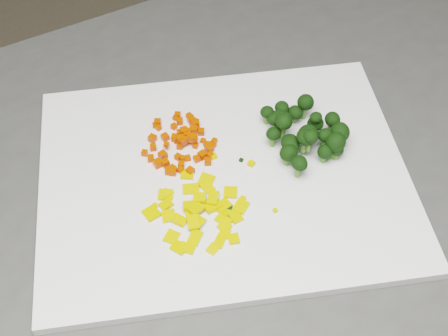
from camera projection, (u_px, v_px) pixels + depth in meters
name	position (u px, v px, depth m)	size (l,w,h in m)	color
counter_block	(249.00, 321.00, 1.11)	(1.03, 0.72, 0.90)	#454643
cutting_board	(224.00, 176.00, 0.74)	(0.43, 0.34, 0.01)	white
carrot_pile	(178.00, 137.00, 0.75)	(0.10, 0.10, 0.03)	red
pepper_pile	(201.00, 206.00, 0.70)	(0.11, 0.11, 0.02)	#E5B70C
broccoli_pile	(303.00, 128.00, 0.75)	(0.12, 0.12, 0.05)	black
carrot_cube_0	(155.00, 125.00, 0.78)	(0.01, 0.01, 0.01)	red
carrot_cube_1	(173.00, 168.00, 0.74)	(0.01, 0.01, 0.01)	red
carrot_cube_2	(193.00, 121.00, 0.78)	(0.01, 0.01, 0.01)	red
carrot_cube_3	(184.00, 131.00, 0.76)	(0.01, 0.01, 0.01)	red
carrot_cube_4	(145.00, 153.00, 0.75)	(0.01, 0.01, 0.01)	red
carrot_cube_5	(213.00, 145.00, 0.76)	(0.01, 0.01, 0.01)	red
carrot_cube_6	(183.00, 159.00, 0.75)	(0.01, 0.01, 0.01)	red
carrot_cube_7	(151.00, 158.00, 0.75)	(0.01, 0.01, 0.01)	red
carrot_cube_8	(193.00, 138.00, 0.76)	(0.01, 0.01, 0.01)	red
carrot_cube_9	(180.00, 139.00, 0.75)	(0.01, 0.01, 0.01)	red
carrot_cube_10	(158.00, 123.00, 0.78)	(0.01, 0.01, 0.01)	red
carrot_cube_11	(195.00, 146.00, 0.76)	(0.01, 0.01, 0.01)	red
carrot_cube_12	(177.00, 139.00, 0.76)	(0.01, 0.01, 0.01)	red
carrot_cube_13	(158.00, 163.00, 0.74)	(0.01, 0.01, 0.01)	red
carrot_cube_14	(159.00, 128.00, 0.78)	(0.01, 0.01, 0.01)	red
carrot_cube_15	(196.00, 123.00, 0.78)	(0.01, 0.01, 0.01)	red
carrot_cube_16	(187.00, 134.00, 0.76)	(0.01, 0.01, 0.01)	red
carrot_cube_17	(183.00, 141.00, 0.75)	(0.01, 0.01, 0.01)	red
carrot_cube_18	(165.00, 163.00, 0.74)	(0.01, 0.01, 0.01)	red
carrot_cube_19	(180.00, 146.00, 0.76)	(0.01, 0.01, 0.01)	red
carrot_cube_20	(191.00, 120.00, 0.78)	(0.01, 0.01, 0.01)	red
carrot_cube_21	(175.00, 118.00, 0.79)	(0.01, 0.01, 0.01)	red
carrot_cube_22	(180.00, 121.00, 0.78)	(0.01, 0.01, 0.01)	red
carrot_cube_23	(195.00, 139.00, 0.75)	(0.01, 0.01, 0.01)	red
carrot_cube_24	(175.00, 138.00, 0.77)	(0.01, 0.01, 0.01)	red
carrot_cube_25	(210.00, 155.00, 0.75)	(0.01, 0.01, 0.01)	red
carrot_cube_26	(190.00, 171.00, 0.73)	(0.01, 0.01, 0.01)	red
carrot_cube_27	(186.00, 140.00, 0.76)	(0.01, 0.01, 0.01)	red
carrot_cube_28	(173.00, 172.00, 0.73)	(0.01, 0.01, 0.01)	red
carrot_cube_29	(164.00, 156.00, 0.75)	(0.01, 0.01, 0.01)	red
carrot_cube_30	(174.00, 127.00, 0.78)	(0.01, 0.01, 0.01)	red
carrot_cube_31	(214.00, 141.00, 0.76)	(0.01, 0.01, 0.01)	red
carrot_cube_32	(152.00, 138.00, 0.77)	(0.01, 0.01, 0.01)	red
carrot_cube_33	(174.00, 126.00, 0.78)	(0.01, 0.01, 0.01)	red
carrot_cube_34	(190.00, 138.00, 0.76)	(0.01, 0.01, 0.01)	red
carrot_cube_35	(163.00, 155.00, 0.75)	(0.01, 0.01, 0.01)	red
carrot_cube_36	(185.00, 132.00, 0.76)	(0.01, 0.01, 0.01)	red
carrot_cube_37	(189.00, 116.00, 0.79)	(0.01, 0.01, 0.01)	red
carrot_cube_38	(178.00, 157.00, 0.75)	(0.01, 0.01, 0.01)	red
carrot_cube_39	(210.00, 146.00, 0.76)	(0.01, 0.01, 0.01)	red
carrot_cube_40	(180.00, 133.00, 0.76)	(0.01, 0.01, 0.01)	red
carrot_cube_41	(194.00, 130.00, 0.77)	(0.01, 0.01, 0.01)	red
carrot_cube_42	(206.00, 144.00, 0.76)	(0.01, 0.01, 0.01)	red
carrot_cube_43	(178.00, 115.00, 0.79)	(0.01, 0.01, 0.01)	red
carrot_cube_44	(168.00, 171.00, 0.73)	(0.01, 0.01, 0.01)	red
carrot_cube_45	(165.00, 137.00, 0.77)	(0.01, 0.01, 0.01)	red
carrot_cube_46	(202.00, 155.00, 0.75)	(0.01, 0.01, 0.01)	red
carrot_cube_47	(208.00, 161.00, 0.74)	(0.01, 0.01, 0.01)	red
carrot_cube_48	(201.00, 132.00, 0.77)	(0.01, 0.01, 0.01)	red
carrot_cube_49	(186.00, 137.00, 0.77)	(0.01, 0.01, 0.01)	red
carrot_cube_50	(194.00, 129.00, 0.77)	(0.01, 0.01, 0.01)	red
carrot_cube_51	(209.00, 145.00, 0.76)	(0.01, 0.01, 0.01)	red
carrot_cube_52	(197.00, 159.00, 0.75)	(0.01, 0.01, 0.01)	red
carrot_cube_53	(181.00, 165.00, 0.74)	(0.01, 0.01, 0.01)	red
carrot_cube_54	(209.00, 149.00, 0.75)	(0.01, 0.01, 0.01)	red
carrot_cube_55	(181.00, 170.00, 0.73)	(0.01, 0.01, 0.01)	red
carrot_cube_56	(153.00, 147.00, 0.76)	(0.01, 0.01, 0.01)	red
carrot_cube_57	(166.00, 145.00, 0.75)	(0.01, 0.01, 0.01)	red
pepper_chunk_0	(206.00, 180.00, 0.73)	(0.02, 0.02, 0.00)	#E5B70C
pepper_chunk_1	(172.00, 237.00, 0.68)	(0.01, 0.02, 0.00)	#E5B70C
pepper_chunk_2	(213.00, 198.00, 0.70)	(0.02, 0.01, 0.00)	#E5B70C
pepper_chunk_3	(191.00, 189.00, 0.72)	(0.02, 0.01, 0.00)	#E5B70C
pepper_chunk_4	(187.00, 248.00, 0.67)	(0.01, 0.02, 0.00)	#E5B70C
pepper_chunk_5	(166.00, 195.00, 0.71)	(0.02, 0.01, 0.00)	#E5B70C
pepper_chunk_6	(151.00, 213.00, 0.70)	(0.02, 0.02, 0.00)	#E5B70C
pepper_chunk_7	(200.00, 198.00, 0.70)	(0.01, 0.01, 0.00)	#E5B70C
pepper_chunk_8	(166.00, 194.00, 0.71)	(0.02, 0.01, 0.00)	#E5B70C
pepper_chunk_9	(193.00, 215.00, 0.69)	(0.01, 0.01, 0.00)	#E5B70C
pepper_chunk_10	(235.00, 216.00, 0.69)	(0.01, 0.02, 0.00)	#E5B70C
pepper_chunk_11	(225.00, 211.00, 0.70)	(0.01, 0.01, 0.00)	#E5B70C
pepper_chunk_12	(213.00, 249.00, 0.67)	(0.01, 0.01, 0.00)	#E5B70C
pepper_chunk_13	(179.00, 247.00, 0.67)	(0.02, 0.01, 0.00)	#E5B70C
pepper_chunk_14	(187.00, 174.00, 0.73)	(0.01, 0.01, 0.00)	#E5B70C
pepper_chunk_15	(230.00, 192.00, 0.72)	(0.02, 0.02, 0.00)	#E5B70C
pepper_chunk_16	(208.00, 206.00, 0.70)	(0.02, 0.01, 0.00)	#E5B70C
pepper_chunk_17	(216.00, 205.00, 0.70)	(0.01, 0.01, 0.00)	#E5B70C
pepper_chunk_18	(207.00, 187.00, 0.72)	(0.01, 0.02, 0.00)	#E5B70C
pepper_chunk_19	(241.00, 207.00, 0.70)	(0.02, 0.01, 0.00)	#E5B70C
pepper_chunk_20	(195.00, 208.00, 0.70)	(0.02, 0.02, 0.00)	#E5B70C
pepper_chunk_21	(216.00, 204.00, 0.71)	(0.02, 0.01, 0.00)	#E5B70C
pepper_chunk_22	(166.00, 205.00, 0.70)	(0.01, 0.01, 0.00)	#E5B70C
pepper_chunk_23	(225.00, 233.00, 0.68)	(0.01, 0.01, 0.00)	#E5B70C
pepper_chunk_24	(179.00, 220.00, 0.69)	(0.01, 0.02, 0.00)	#E5B70C
pepper_chunk_25	(234.00, 239.00, 0.67)	(0.01, 0.01, 0.00)	#E5B70C
pepper_chunk_26	(196.00, 220.00, 0.69)	(0.02, 0.01, 0.00)	#E5B70C
pepper_chunk_27	(224.00, 220.00, 0.69)	(0.02, 0.01, 0.00)	#E5B70C
pepper_chunk_28	(169.00, 216.00, 0.69)	(0.01, 0.02, 0.00)	#E5B70C
pepper_chunk_29	(224.00, 205.00, 0.70)	(0.01, 0.01, 0.00)	#E5B70C
pepper_chunk_30	(195.00, 238.00, 0.68)	(0.02, 0.01, 0.00)	#E5B70C
pepper_chunk_31	(220.00, 241.00, 0.67)	(0.02, 0.01, 0.00)	#E5B70C
pepper_chunk_32	(189.00, 206.00, 0.70)	(0.01, 0.01, 0.00)	#E5B70C
pepper_chunk_33	(224.00, 226.00, 0.68)	(0.01, 0.01, 0.00)	#E5B70C
pepper_chunk_34	(194.00, 222.00, 0.68)	(0.02, 0.01, 0.00)	#E5B70C
broccoli_floret_0	(283.00, 126.00, 0.74)	(0.03, 0.03, 0.03)	black
broccoli_floret_1	(307.00, 139.00, 0.75)	(0.03, 0.03, 0.03)	black
broccoli_floret_2	(314.00, 127.00, 0.76)	(0.03, 0.03, 0.03)	black
broccoli_floret_3	(295.00, 115.00, 0.78)	(0.02, 0.02, 0.02)	black
broccoli_floret_4	(281.00, 111.00, 0.78)	(0.02, 0.02, 0.03)	black
broccoli_floret_5	(304.00, 108.00, 0.78)	(0.03, 0.03, 0.03)	black
broccoli_floret_6	(288.00, 156.00, 0.73)	(0.03, 0.03, 0.03)	black
broccoli_floret_7	(315.00, 122.00, 0.75)	(0.02, 0.02, 0.03)	black
broccoli_floret_8	(277.00, 121.00, 0.77)	(0.03, 0.03, 0.03)	black
broccoli_floret_9	(309.00, 141.00, 0.73)	(0.02, 0.02, 0.03)	black
broccoli_floret_10	(274.00, 123.00, 0.77)	(0.03, 0.03, 0.03)	black
broccoli_floret_11	(273.00, 137.00, 0.75)	(0.03, 0.03, 0.03)	black
broccoli_floret_12	(324.00, 154.00, 0.74)	(0.03, 0.03, 0.02)	black
broccoli_floret_13	(324.00, 139.00, 0.75)	(0.03, 0.03, 0.03)	black
broccoli_floret_14	(298.00, 168.00, 0.72)	(0.02, 0.02, 0.03)	black
broccoli_floret_15	(266.00, 116.00, 0.78)	(0.02, 0.02, 0.03)	black
broccoli_floret_16	(334.00, 147.00, 0.74)	(0.03, 0.03, 0.04)	black
broccoli_floret_17	(331.00, 124.00, 0.76)	(0.03, 0.03, 0.03)	black
broccoli_floret_18	(337.00, 153.00, 0.74)	(0.02, 0.02, 0.02)	black
broccoli_floret_19	(282.00, 125.00, 0.76)	(0.03, 0.03, 0.04)	black
broccoli_floret_20	(305.00, 142.00, 0.73)	(0.03, 0.03, 0.03)	black
broccoli_floret_21	(338.00, 136.00, 0.75)	(0.03, 0.03, 0.03)	black
broccoli_floret_22	(289.00, 146.00, 0.74)	(0.03, 0.03, 0.03)	black
stray_bit_0	(155.00, 205.00, 0.70)	(0.01, 0.01, 0.00)	#E5B70C
stray_bit_1	(203.00, 141.00, 0.77)	(0.01, 0.01, 0.00)	red
stray_bit_2	(251.00, 164.00, 0.74)	(0.01, 0.01, 0.01)	#E5B70C
stray_bit_3	(214.00, 156.00, 0.75)	(0.01, 0.01, 0.01)	#E5B70C
stray_bit_4	(275.00, 211.00, 0.70)	(0.00, 0.00, 0.00)	#E5B70C
stray_bit_5	(276.00, 127.00, 0.78)	(0.01, 0.01, 0.00)	red
stray_bit_6	(188.00, 158.00, 0.75)	(0.01, 0.01, 0.00)	red
stray_bit_7	(230.00, 208.00, 0.70)	(0.01, 0.01, 0.00)	black
stray_bit_8	(241.00, 160.00, 0.75)	(0.00, 0.00, 0.00)	black
stray_bit_9	(195.00, 202.00, 0.71)	(0.00, 0.00, 0.00)	red
stray_bit_10	(243.00, 199.00, 0.71)	(0.01, 0.01, 0.00)	#E5B70C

